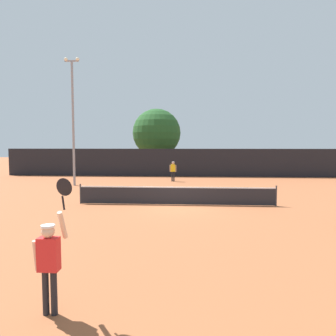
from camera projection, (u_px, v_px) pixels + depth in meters
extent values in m
plane|color=#9E5633|center=(176.00, 205.00, 16.52)|extent=(120.00, 120.00, 0.00)
cube|color=#232328|center=(176.00, 196.00, 16.49)|extent=(10.37, 0.03, 0.91)
cube|color=white|center=(176.00, 187.00, 16.45)|extent=(10.37, 0.04, 0.06)
cylinder|color=#333338|center=(80.00, 194.00, 16.83)|extent=(0.08, 0.08, 1.07)
cylinder|color=#333338|center=(276.00, 196.00, 16.14)|extent=(0.08, 0.08, 1.07)
cube|color=black|center=(182.00, 163.00, 31.19)|extent=(36.04, 0.12, 2.78)
cube|color=red|center=(49.00, 254.00, 5.75)|extent=(0.38, 0.22, 0.63)
sphere|color=beige|center=(48.00, 231.00, 5.72)|extent=(0.24, 0.24, 0.24)
cylinder|color=white|center=(48.00, 226.00, 5.71)|extent=(0.25, 0.25, 0.04)
cylinder|color=black|center=(46.00, 293.00, 5.81)|extent=(0.12, 0.12, 0.85)
cylinder|color=black|center=(54.00, 293.00, 5.80)|extent=(0.12, 0.12, 0.85)
cylinder|color=beige|center=(36.00, 255.00, 5.77)|extent=(0.09, 0.18, 0.60)
cylinder|color=beige|center=(63.00, 225.00, 5.78)|extent=(0.09, 0.33, 0.57)
cylinder|color=black|center=(63.00, 203.00, 5.81)|extent=(0.04, 0.11, 0.28)
ellipsoid|color=black|center=(64.00, 187.00, 5.85)|extent=(0.30, 0.13, 0.36)
cube|color=yellow|center=(173.00, 168.00, 26.99)|extent=(0.38, 0.22, 0.63)
sphere|color=tan|center=(173.00, 163.00, 26.96)|extent=(0.24, 0.24, 0.24)
cylinder|color=white|center=(173.00, 162.00, 26.95)|extent=(0.25, 0.25, 0.04)
cylinder|color=black|center=(172.00, 176.00, 27.05)|extent=(0.12, 0.12, 0.85)
cylinder|color=black|center=(174.00, 176.00, 27.04)|extent=(0.12, 0.12, 0.85)
cylinder|color=tan|center=(170.00, 168.00, 27.01)|extent=(0.09, 0.18, 0.60)
cylinder|color=tan|center=(176.00, 168.00, 26.98)|extent=(0.09, 0.16, 0.60)
sphere|color=#CCE033|center=(174.00, 199.00, 18.12)|extent=(0.07, 0.07, 0.07)
cylinder|color=gray|center=(73.00, 124.00, 24.02)|extent=(0.18, 0.18, 9.48)
cube|color=gray|center=(72.00, 61.00, 23.66)|extent=(1.10, 0.10, 0.10)
sphere|color=#F2EDCC|center=(66.00, 59.00, 23.68)|extent=(0.28, 0.28, 0.28)
sphere|color=#F2EDCC|center=(77.00, 59.00, 23.62)|extent=(0.28, 0.28, 0.28)
cylinder|color=brown|center=(157.00, 161.00, 36.99)|extent=(0.56, 0.56, 2.46)
sphere|color=#235123|center=(157.00, 133.00, 36.74)|extent=(5.65, 5.65, 5.65)
cube|color=navy|center=(198.00, 166.00, 37.34)|extent=(1.90, 4.20, 0.90)
cube|color=#2D333D|center=(198.00, 160.00, 36.99)|extent=(1.70, 2.20, 0.64)
cylinder|color=black|center=(191.00, 168.00, 38.82)|extent=(0.22, 0.60, 0.60)
cylinder|color=black|center=(204.00, 168.00, 38.70)|extent=(0.22, 0.60, 0.60)
cylinder|color=black|center=(191.00, 170.00, 36.03)|extent=(0.22, 0.60, 0.60)
cylinder|color=black|center=(205.00, 170.00, 35.92)|extent=(0.22, 0.60, 0.60)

